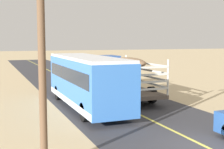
{
  "coord_description": "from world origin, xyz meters",
  "views": [
    {
      "loc": [
        -7.9,
        -9.77,
        4.21
      ],
      "look_at": [
        0.0,
        10.23,
        1.87
      ],
      "focal_mm": 50.63,
      "sensor_mm": 36.0,
      "label": 1
    }
  ],
  "objects": [
    {
      "name": "power_pole_near",
      "position": [
        -6.32,
        0.17,
        4.28
      ],
      "size": [
        2.2,
        0.24,
        7.97
      ],
      "color": "brown",
      "rests_on": "ground"
    },
    {
      "name": "bus",
      "position": [
        -2.25,
        8.87,
        1.75
      ],
      "size": [
        2.54,
        10.0,
        3.21
      ],
      "color": "#3872C6",
      "rests_on": "road_surface"
    },
    {
      "name": "car_far",
      "position": [
        1.07,
        28.87,
        0.69
      ],
      "size": [
        1.8,
        4.4,
        1.46
      ],
      "color": "#B2261E",
      "rests_on": "road_surface"
    },
    {
      "name": "road_centre_line",
      "position": [
        0.0,
        0.0,
        0.02
      ],
      "size": [
        0.16,
        117.6,
        0.0
      ],
      "primitive_type": "cube",
      "color": "#D8CC4C",
      "rests_on": "road_surface"
    },
    {
      "name": "ground_plane",
      "position": [
        0.0,
        0.0,
        0.0
      ],
      "size": [
        240.0,
        240.0,
        0.0
      ],
      "primitive_type": "plane",
      "color": "#CCB284"
    },
    {
      "name": "livestock_truck",
      "position": [
        1.17,
        13.23,
        1.79
      ],
      "size": [
        2.53,
        9.7,
        3.02
      ],
      "color": "#3359A5",
      "rests_on": "road_surface"
    },
    {
      "name": "road_surface",
      "position": [
        0.0,
        0.0,
        0.01
      ],
      "size": [
        8.0,
        120.0,
        0.02
      ],
      "primitive_type": "cube",
      "color": "#38383D",
      "rests_on": "ground"
    }
  ]
}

